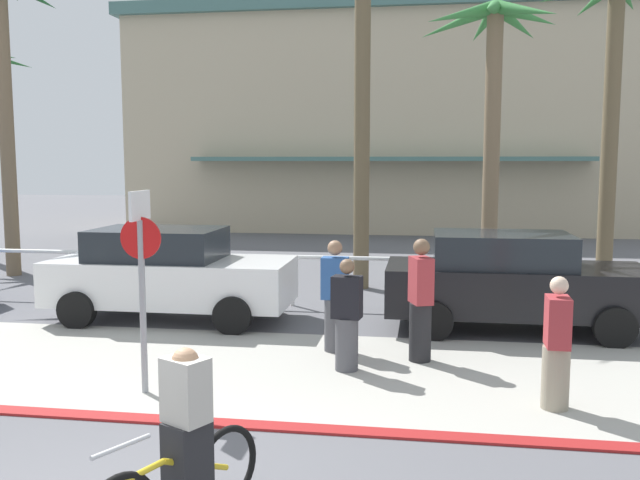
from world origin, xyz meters
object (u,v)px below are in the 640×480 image
Objects in this scene: pedestrian_2 at (335,301)px; palm_tree_5 at (613,65)px; pedestrian_0 at (557,349)px; car_white_1 at (169,273)px; pedestrian_3 at (347,320)px; palm_tree_3 at (360,36)px; pedestrian_1 at (421,305)px; stop_sign_bike_lane at (141,262)px; palm_tree_2 at (0,54)px; car_black_2 at (512,281)px; cyclist_yellow_0 at (183,445)px; palm_tree_4 at (492,73)px.

palm_tree_5 is at bearing 48.41° from pedestrian_2.
pedestrian_2 is (-2.88, 2.04, 0.07)m from pedestrian_0.
car_white_1 is 2.78× the size of pedestrian_3.
palm_tree_3 is 6.83m from car_white_1.
pedestrian_0 is (-2.51, -8.13, -4.29)m from palm_tree_5.
pedestrian_1 reaches higher than pedestrian_3.
car_white_1 reaches higher than pedestrian_3.
car_white_1 is 5.02m from pedestrian_1.
stop_sign_bike_lane is 0.34× the size of palm_tree_2.
pedestrian_2 is at bearing 46.72° from stop_sign_bike_lane.
cyclist_yellow_0 is (-3.37, -6.99, -0.18)m from car_black_2.
palm_tree_2 is at bearing 161.77° from car_black_2.
palm_tree_3 is at bearing 129.92° from car_black_2.
pedestrian_0 is 1.01× the size of pedestrian_3.
palm_tree_5 is 9.69m from pedestrian_3.
car_black_2 is at bearing 90.57° from pedestrian_0.
palm_tree_5 is at bearing 1.40° from palm_tree_2.
palm_tree_3 reaches higher than car_black_2.
palm_tree_5 is 6.49m from car_black_2.
car_black_2 is (4.96, 4.03, -0.81)m from stop_sign_bike_lane.
car_white_1 is 2.70× the size of cyclist_yellow_0.
palm_tree_4 is 1.45× the size of car_white_1.
palm_tree_2 reaches higher than pedestrian_3.
stop_sign_bike_lane is at bearing -140.89° from car_black_2.
stop_sign_bike_lane is 0.58× the size of car_white_1.
car_white_1 is 1.00× the size of car_black_2.
palm_tree_3 is 1.12× the size of palm_tree_5.
pedestrian_2 is (-5.40, -6.08, -4.22)m from palm_tree_5.
palm_tree_5 is at bearing 47.94° from stop_sign_bike_lane.
palm_tree_2 is 12.50m from pedestrian_3.
car_white_1 is at bearing -34.90° from palm_tree_2.
palm_tree_4 is 4.01× the size of pedestrian_0.
palm_tree_5 is (5.55, 0.72, -0.65)m from palm_tree_3.
stop_sign_bike_lane is 4.18m from car_white_1.
pedestrian_2 is at bearing -116.41° from palm_tree_4.
palm_tree_2 is 14.73m from cyclist_yellow_0.
palm_tree_3 is at bearing 87.94° from cyclist_yellow_0.
palm_tree_2 reaches higher than pedestrian_0.
palm_tree_2 is 1.08× the size of palm_tree_5.
palm_tree_5 is at bearing 62.30° from cyclist_yellow_0.
pedestrian_2 reaches higher than car_white_1.
car_black_2 is 2.42× the size of pedestrian_1.
palm_tree_2 is at bearing 131.28° from stop_sign_bike_lane.
pedestrian_3 is at bearing -148.93° from pedestrian_1.
car_white_1 is at bearing -153.13° from palm_tree_5.
pedestrian_3 is at bearing 28.44° from stop_sign_bike_lane.
stop_sign_bike_lane is 0.40× the size of palm_tree_4.
pedestrian_3 is (-5.11, -7.02, -4.30)m from palm_tree_5.
palm_tree_2 reaches higher than pedestrian_1.
palm_tree_4 is at bearing -168.53° from palm_tree_5.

